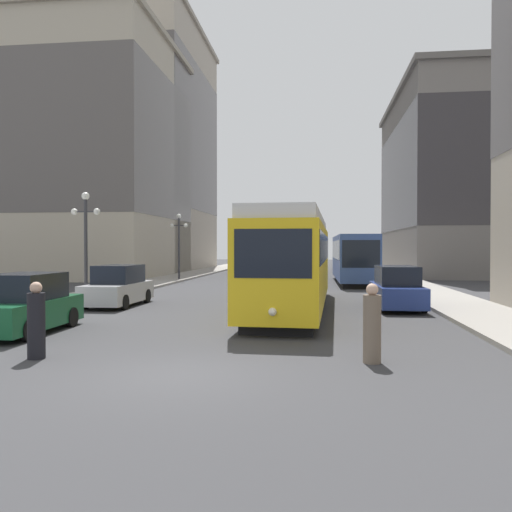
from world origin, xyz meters
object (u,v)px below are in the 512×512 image
Objects in this scene: streetcar at (294,260)px; lamp_post_left_near at (86,229)px; parked_car_left_mid at (118,287)px; parked_car_right_far at (396,289)px; pedestrian_crossing_near at (36,323)px; pedestrian_crossing_far at (372,326)px; parked_car_left_near at (25,305)px; lamp_post_left_far at (179,236)px; transit_bus at (353,256)px.

lamp_post_left_near reaches higher than streetcar.
parked_car_left_mid is at bearing 179.09° from streetcar.
streetcar is at bearing 10.35° from parked_car_right_far.
pedestrian_crossing_near is at bearing -70.03° from lamp_post_left_near.
streetcar reaches higher than parked_car_right_far.
streetcar is 3.06× the size of parked_car_right_far.
streetcar is 8.16× the size of pedestrian_crossing_far.
parked_car_left_near is 10.49m from pedestrian_crossing_far.
parked_car_left_near is 0.96× the size of parked_car_left_mid.
pedestrian_crossing_near is (2.30, -10.74, -0.00)m from parked_car_left_mid.
pedestrian_crossing_near is (-5.56, -10.33, -1.26)m from streetcar.
lamp_post_left_near is (-11.99, 11.07, 2.65)m from pedestrian_crossing_far.
streetcar is at bearing -28.25° from pedestrian_crossing_far.
pedestrian_crossing_far is at bearing -66.32° from lamp_post_left_far.
lamp_post_left_near is at bearing -54.63° from pedestrian_crossing_near.
streetcar is 8.13× the size of pedestrian_crossing_near.
parked_car_left_mid is (-11.46, -16.05, -1.10)m from transit_bus.
pedestrian_crossing_near is at bearing 47.96° from parked_car_right_far.
parked_car_left_mid is at bearing 88.94° from parked_car_left_near.
parked_car_left_mid reaches higher than pedestrian_crossing_far.
parked_car_left_mid is at bearing 1.53° from parked_car_right_far.
pedestrian_crossing_near is 1.00× the size of pedestrian_crossing_far.
parked_car_right_far is (12.22, 7.79, 0.00)m from parked_car_left_near.
parked_car_left_mid is 2.51× the size of pedestrian_crossing_far.
streetcar is 20.08m from lamp_post_left_far.
streetcar is 7.98m from parked_car_left_mid.
parked_car_left_near is at bearing -40.27° from pedestrian_crossing_near.
parked_car_left_mid is 0.89× the size of lamp_post_left_far.
transit_bus is 6.68× the size of pedestrian_crossing_near.
pedestrian_crossing_far is at bearing -161.01° from pedestrian_crossing_near.
parked_car_left_near is at bearing 33.09° from pedestrian_crossing_far.
parked_car_left_near is at bearing -136.41° from streetcar.
parked_car_left_mid is (-7.87, 0.41, -1.26)m from streetcar.
streetcar is at bearing -102.90° from pedestrian_crossing_near.
streetcar is at bearing -2.55° from parked_car_left_mid.
transit_bus is at bearing -93.49° from pedestrian_crossing_near.
pedestrian_crossing_far is at bearing -93.47° from transit_bus.
parked_car_left_near is 0.85× the size of lamp_post_left_far.
lamp_post_left_far is (-4.20, 27.82, 2.67)m from pedestrian_crossing_near.
pedestrian_crossing_far is 16.53m from lamp_post_left_near.
lamp_post_left_near is (-14.11, 0.40, 2.65)m from parked_car_right_far.
lamp_post_left_far is (-13.36, 1.03, 1.57)m from transit_bus.
transit_bus is at bearing 48.73° from lamp_post_left_near.
lamp_post_left_near reaches higher than transit_bus.
transit_bus reaches higher than parked_car_right_far.
streetcar is at bearing -60.82° from lamp_post_left_far.
pedestrian_crossing_near reaches higher than pedestrian_crossing_far.
pedestrian_crossing_far is (10.09, -10.25, -0.00)m from parked_car_left_mid.
lamp_post_left_near is (-4.20, 11.56, 2.65)m from pedestrian_crossing_near.
transit_bus is 19.75m from parked_car_left_mid.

